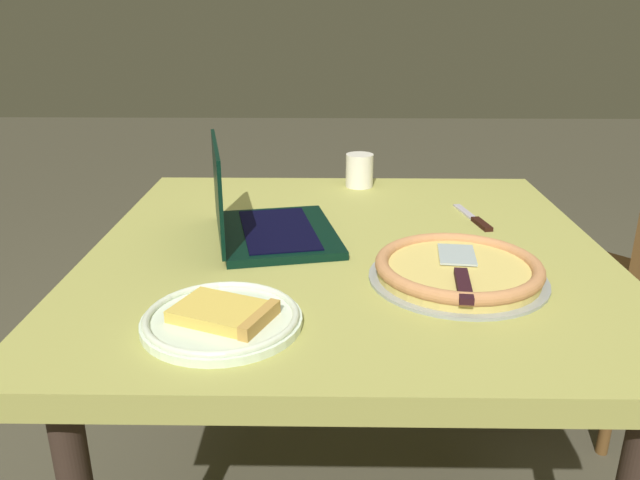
{
  "coord_description": "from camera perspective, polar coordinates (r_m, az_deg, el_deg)",
  "views": [
    {
      "loc": [
        -1.27,
        0.04,
        1.23
      ],
      "look_at": [
        -0.06,
        0.06,
        0.77
      ],
      "focal_mm": 34.93,
      "sensor_mm": 36.0,
      "label": 1
    }
  ],
  "objects": [
    {
      "name": "pizza_tray",
      "position": [
        1.21,
        12.55,
        -2.66
      ],
      "size": [
        0.34,
        0.34,
        0.04
      ],
      "color": "#989F9D",
      "rests_on": "dining_table"
    },
    {
      "name": "table_knife",
      "position": [
        1.56,
        14.04,
        1.84
      ],
      "size": [
        0.2,
        0.06,
        0.01
      ],
      "color": "silver",
      "rests_on": "dining_table"
    },
    {
      "name": "laptop",
      "position": [
        1.39,
        -5.45,
        1.78
      ],
      "size": [
        0.37,
        0.32,
        0.22
      ],
      "color": "black",
      "rests_on": "dining_table"
    },
    {
      "name": "pizza_plate",
      "position": [
        1.04,
        -8.9,
        -7.07
      ],
      "size": [
        0.26,
        0.26,
        0.04
      ],
      "color": "white",
      "rests_on": "dining_table"
    },
    {
      "name": "dining_table",
      "position": [
        1.39,
        2.5,
        -3.18
      ],
      "size": [
        1.13,
        1.1,
        0.74
      ],
      "color": "#AAA851",
      "rests_on": "ground_plane"
    },
    {
      "name": "chair_near",
      "position": [
        2.02,
        26.05,
        -1.99
      ],
      "size": [
        0.55,
        0.55,
        0.92
      ],
      "color": "brown",
      "rests_on": "ground_plane"
    },
    {
      "name": "drink_cup",
      "position": [
        1.8,
        3.64,
        6.42
      ],
      "size": [
        0.08,
        0.08,
        0.09
      ],
      "color": "white",
      "rests_on": "dining_table"
    }
  ]
}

